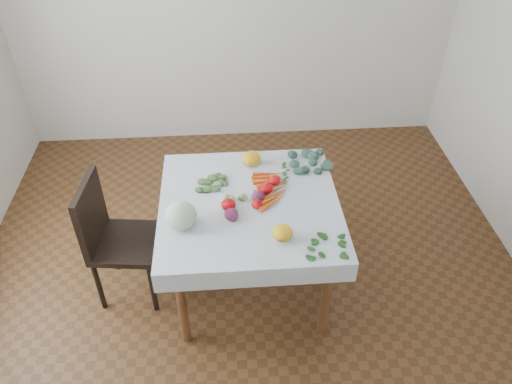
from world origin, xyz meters
TOP-DOWN VIEW (x-y plane):
  - ground at (0.00, 0.00)m, footprint 4.00×4.00m
  - back_wall at (0.00, 2.00)m, footprint 4.00×0.04m
  - table at (0.00, 0.00)m, footprint 1.00×1.00m
  - tablecloth at (0.00, 0.00)m, footprint 1.12×1.12m
  - chair at (-0.90, 0.02)m, footprint 0.46×0.46m
  - cabbage at (-0.41, -0.19)m, footprint 0.22×0.22m
  - tomato_a at (-0.13, -0.06)m, footprint 0.09×0.09m
  - tomato_b at (0.04, -0.05)m, footprint 0.09×0.09m
  - tomato_c at (0.11, 0.09)m, footprint 0.10×0.10m
  - tomato_d at (0.17, 0.17)m, footprint 0.08×0.08m
  - heirloom_back at (0.04, 0.41)m, footprint 0.16×0.16m
  - heirloom_front at (0.17, -0.33)m, footprint 0.14×0.14m
  - onion_a at (-0.12, -0.14)m, footprint 0.11×0.11m
  - onion_b at (0.06, 0.01)m, footprint 0.09×0.09m
  - tomatillo_cluster at (-0.09, 0.02)m, footprint 0.14×0.12m
  - carrot_bunch at (0.16, 0.12)m, footprint 0.23×0.40m
  - kale_bunch at (0.42, 0.38)m, footprint 0.30×0.27m
  - basil_bunch at (0.41, -0.43)m, footprint 0.27×0.19m
  - dill_bunch at (-0.24, 0.21)m, footprint 0.21×0.22m

SIDE VIEW (x-z plane):
  - ground at x=0.00m, z-range 0.00..0.00m
  - chair at x=-0.90m, z-range 0.07..0.99m
  - table at x=0.00m, z-range 0.28..1.03m
  - tablecloth at x=0.00m, z-range 0.75..0.76m
  - basil_bunch at x=0.41m, z-range 0.76..0.77m
  - dill_bunch at x=-0.24m, z-range 0.76..0.78m
  - carrot_bunch at x=0.16m, z-range 0.76..0.79m
  - kale_bunch at x=0.42m, z-range 0.76..0.80m
  - tomatillo_cluster at x=-0.09m, z-range 0.76..0.80m
  - tomato_b at x=0.04m, z-range 0.76..0.82m
  - tomato_d at x=0.17m, z-range 0.76..0.83m
  - onion_a at x=-0.12m, z-range 0.76..0.83m
  - onion_b at x=0.06m, z-range 0.76..0.83m
  - tomato_a at x=-0.13m, z-range 0.76..0.83m
  - tomato_c at x=0.11m, z-range 0.76..0.83m
  - heirloom_front at x=0.17m, z-range 0.76..0.84m
  - heirloom_back at x=0.04m, z-range 0.76..0.85m
  - cabbage at x=-0.41m, z-range 0.76..0.93m
  - back_wall at x=0.00m, z-range 0.00..2.70m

